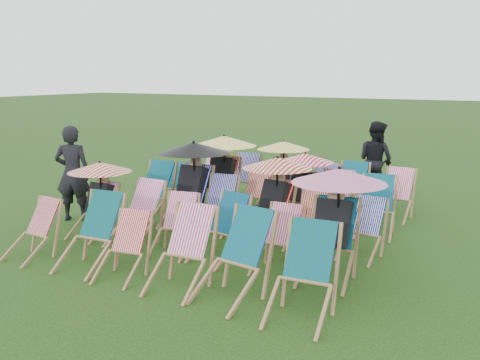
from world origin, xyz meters
The scene contains 33 objects.
ground centered at (0.00, 0.00, 0.00)m, with size 100.00×100.00×0.00m, color black.
deckchair_0 centered at (-2.10, -2.33, 0.41)m, with size 0.59×0.79×0.83m.
deckchair_1 centered at (-1.09, -2.22, 0.49)m, with size 0.71×0.95×0.99m.
deckchair_2 centered at (-0.44, -2.29, 0.41)m, with size 0.65×0.83×0.83m.
deckchair_3 centered at (0.42, -2.22, 0.49)m, with size 0.71×0.95×0.99m.
deckchair_4 centered at (1.13, -2.17, 0.51)m, with size 0.82×1.04×1.03m.
deckchair_5 centered at (2.04, -2.26, 0.50)m, with size 0.73×0.97×1.00m.
deckchair_6 centered at (-2.06, -1.08, 0.64)m, with size 1.02×1.06×1.21m.
deckchair_7 centered at (-1.23, -1.09, 0.48)m, with size 0.67×0.91×0.96m.
deckchair_8 centered at (-0.43, -1.18, 0.43)m, with size 0.70×0.87×0.85m.
deckchair_9 centered at (0.29, -1.10, 0.46)m, with size 0.73×0.93×0.92m.
deckchair_10 centered at (1.19, -1.08, 0.42)m, with size 0.60×0.81×0.85m.
deckchair_11 centered at (1.92, -1.01, 0.76)m, with size 1.21×1.29×1.44m.
deckchair_12 centered at (-1.93, 0.13, 0.51)m, with size 0.70×0.96×1.03m.
deckchair_13 centered at (-1.10, 0.19, 0.77)m, with size 1.22×1.28×1.45m.
deckchair_14 centered at (-0.50, 0.11, 0.45)m, with size 0.70×0.90×0.91m.
deckchair_15 centered at (0.50, 0.15, 0.69)m, with size 1.11×1.18×1.31m.
deckchair_16 centered at (1.23, 0.06, 0.48)m, with size 0.67×0.91×0.96m.
deckchair_17 centered at (2.04, -0.02, 0.42)m, with size 0.61×0.81×0.84m.
deckchair_18 centered at (-2.10, 1.15, 0.42)m, with size 0.56×0.78×0.84m.
deckchair_19 centered at (-1.08, 1.21, 0.77)m, with size 1.23×1.32×1.46m.
deckchair_20 centered at (-0.30, 1.13, 0.48)m, with size 0.64×0.89×0.95m.
deckchair_21 centered at (0.52, 1.33, 0.65)m, with size 1.03×1.09×1.23m.
deckchair_22 centered at (1.13, 1.28, 0.47)m, with size 0.67×0.90×0.95m.
deckchair_23 centered at (1.91, 1.20, 0.47)m, with size 0.75×0.95×0.95m.
deckchair_24 centered at (-1.97, 2.35, 0.50)m, with size 0.77×0.99×1.00m.
deckchair_25 centered at (-1.18, 2.31, 0.47)m, with size 0.74×0.94×0.94m.
deckchair_26 centered at (-0.41, 2.44, 0.67)m, with size 1.07×1.11×1.26m.
deckchair_27 centered at (0.48, 2.29, 0.44)m, with size 0.73×0.91×0.88m.
deckchair_28 centered at (1.11, 2.40, 0.46)m, with size 0.69×0.91×0.93m.
deckchair_29 centered at (1.96, 2.35, 0.45)m, with size 0.61×0.84×0.90m.
person_left centered at (-3.08, -0.55, 0.86)m, with size 0.63×0.41×1.72m, color black.
person_rear centered at (1.23, 3.68, 0.83)m, with size 0.80×0.63×1.65m, color black.
Camera 1 is at (4.06, -7.32, 2.61)m, focal length 40.00 mm.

